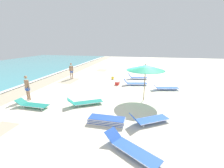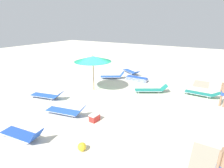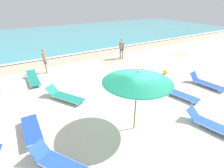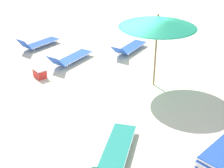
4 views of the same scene
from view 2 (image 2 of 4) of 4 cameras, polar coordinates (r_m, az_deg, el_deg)
name	(u,v)px [view 2 (image 2 of 4)]	position (r m, az deg, el deg)	size (l,w,h in m)	color
ground_plane	(95,98)	(11.77, -5.47, -4.50)	(60.00, 60.00, 0.16)	beige
beach_umbrella	(93,59)	(12.20, -6.26, 8.14)	(2.58, 2.58, 2.57)	olive
lounger_stack	(137,79)	(14.97, 8.14, 1.65)	(0.64, 1.90, 0.32)	blue
sun_lounger_under_umbrella	(202,93)	(13.12, 27.24, -2.75)	(0.66, 2.12, 0.48)	#1E8475
sun_lounger_beside_umbrella	(23,134)	(8.52, -27.12, -14.42)	(0.85, 2.12, 0.63)	blue
sun_lounger_near_water_left	(131,71)	(17.11, 6.20, 4.11)	(1.76, 2.29, 0.49)	blue
sun_lounger_near_water_right	(151,90)	(12.62, 12.72, -1.79)	(1.67, 2.23, 0.57)	#1E8475
sun_lounger_mid_beach_solo	(66,111)	(9.73, -14.69, -8.51)	(1.05, 2.31, 0.61)	blue
sun_lounger_mid_beach_pair_a	(47,95)	(12.10, -20.45, -3.52)	(1.09, 2.34, 0.55)	blue
sun_lounger_mid_beach_pair_b	(113,76)	(15.44, 0.26, 2.61)	(1.62, 2.07, 0.62)	blue
beachgoer_shoreline_child	(224,164)	(6.11, 32.74, -21.01)	(0.33, 0.35, 1.76)	#A37A5B
beach_ball	(82,147)	(7.21, -9.80, -19.53)	(0.33, 0.33, 0.33)	yellow
cooler_box	(94,117)	(8.93, -5.75, -10.80)	(0.53, 0.40, 0.37)	red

